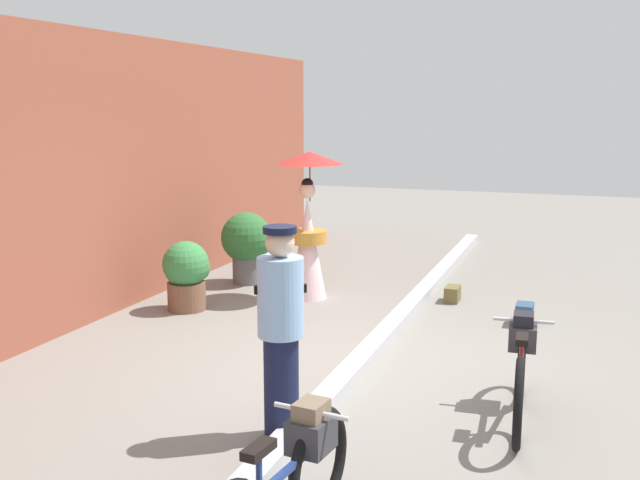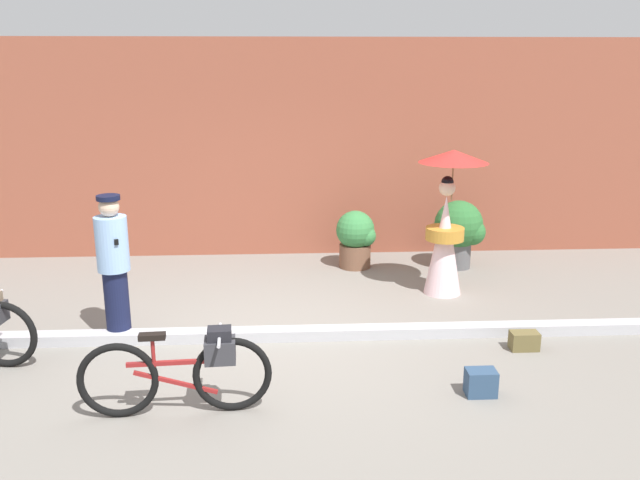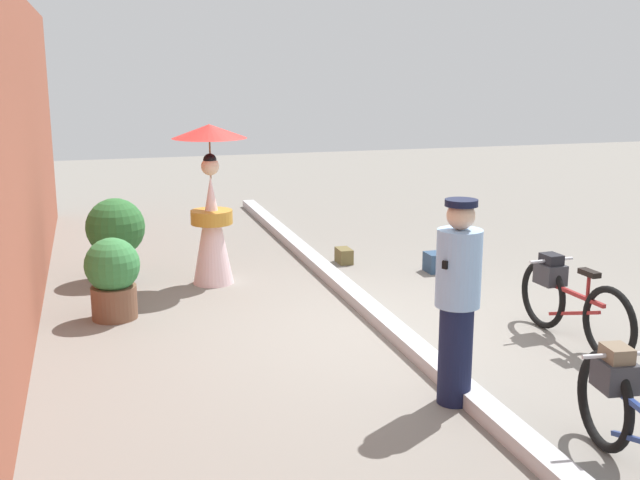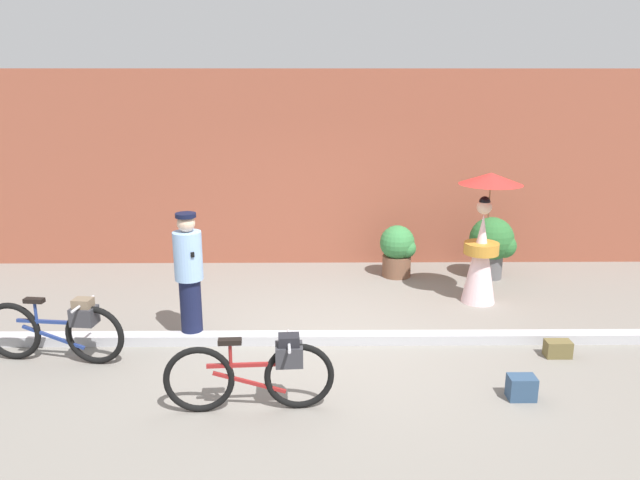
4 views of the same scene
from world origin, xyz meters
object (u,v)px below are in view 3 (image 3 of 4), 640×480
Objects in this scene: person_with_parasol at (211,202)px; bicycle_far_side at (640,420)px; bicycle_near_officer at (569,299)px; potted_plant_small at (114,275)px; backpack_on_pavement at (344,255)px; backpack_spare at (434,262)px; potted_plant_by_door at (117,233)px; person_officer at (458,298)px.

bicycle_far_side is at bearing -160.57° from person_with_parasol.
bicycle_far_side reaches higher than bicycle_near_officer.
potted_plant_small is 3.32m from backpack_on_pavement.
bicycle_near_officer is at bearing -176.25° from backpack_spare.
bicycle_far_side is 6.43m from potted_plant_by_door.
person_officer is 0.85× the size of person_with_parasol.
person_with_parasol reaches higher than backpack_on_pavement.
bicycle_near_officer is 1.64× the size of potted_plant_by_door.
bicycle_near_officer is 0.87× the size of person_with_parasol.
person_with_parasol is at bearing 103.80° from backpack_on_pavement.
person_with_parasol reaches higher than potted_plant_by_door.
backpack_on_pavement is (0.44, -1.79, -0.87)m from person_with_parasol.
bicycle_near_officer is 2.64m from backpack_spare.
person_officer is 3.77m from potted_plant_small.
backpack_on_pavement is at bearing -6.94° from person_officer.
potted_plant_by_door is at bearing 89.25° from backpack_on_pavement.
potted_plant_small is at bearing 176.36° from potted_plant_by_door.
backpack_on_pavement is (5.69, 0.07, -0.30)m from bicycle_far_side.
potted_plant_small is 3.98m from backpack_spare.
bicycle_near_officer is at bearing -135.23° from person_with_parasol.
backpack_spare is at bearing -101.55° from potted_plant_by_door.
potted_plant_by_door reaches higher than bicycle_near_officer.
person_officer reaches higher than potted_plant_small.
potted_plant_by_door reaches higher than backpack_spare.
person_officer is 4.41m from backpack_on_pavement.
person_officer is 5.87× the size of backpack_spare.
person_officer reaches higher than backpack_on_pavement.
backpack_on_pavement is 1.07× the size of backpack_spare.
bicycle_far_side is at bearing 169.97° from backpack_spare.
person_with_parasol is 6.89× the size of backpack_spare.
potted_plant_by_door is at bearing 66.12° from person_with_parasol.
backpack_spare is at bearing -22.27° from person_officer.
person_with_parasol is (2.92, 2.90, 0.57)m from bicycle_near_officer.
person_with_parasol reaches higher than bicycle_near_officer.
potted_plant_by_door is at bearing -3.64° from potted_plant_small.
potted_plant_small reaches higher than bicycle_near_officer.
bicycle_far_side is (-2.33, 1.05, -0.00)m from bicycle_near_officer.
person_with_parasol is (3.88, 1.26, 0.13)m from person_officer.
potted_plant_by_door reaches higher than bicycle_far_side.
bicycle_far_side is 5.70m from backpack_on_pavement.
bicycle_near_officer is 5.60× the size of backpack_on_pavement.
backpack_spare is at bearing -10.03° from bicycle_far_side.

